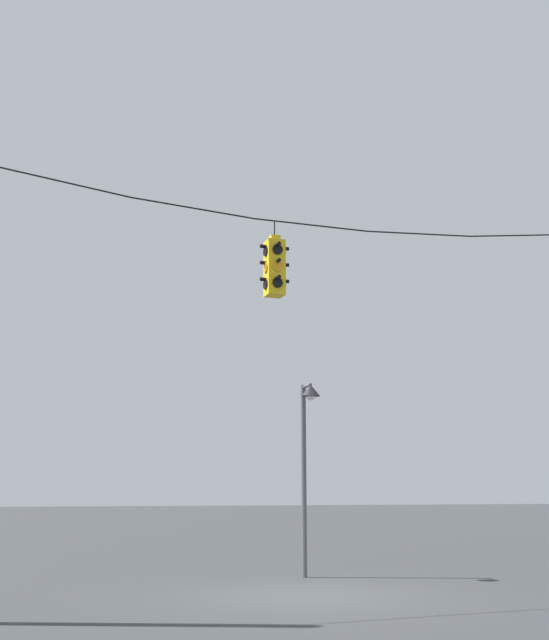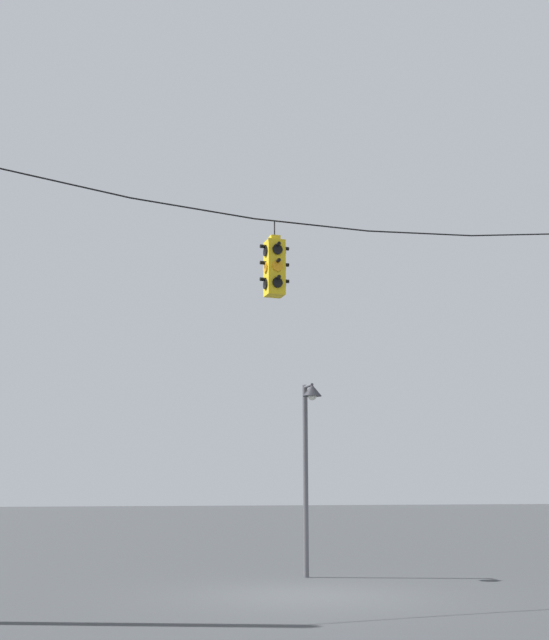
% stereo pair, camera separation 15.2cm
% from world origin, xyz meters
% --- Properties ---
extents(ground_plane, '(200.00, 200.00, 0.00)m').
position_xyz_m(ground_plane, '(0.00, 0.00, 0.00)').
color(ground_plane, '#383A3D').
extents(span_wire, '(16.72, 0.03, 0.90)m').
position_xyz_m(span_wire, '(-0.00, -0.39, 7.31)').
color(span_wire, black).
extents(traffic_light_over_intersection, '(0.58, 0.58, 1.49)m').
position_xyz_m(traffic_light_over_intersection, '(-0.79, -0.39, 6.08)').
color(traffic_light_over_intersection, yellow).
extents(street_lamp, '(0.44, 0.76, 4.32)m').
position_xyz_m(street_lamp, '(1.08, 2.84, 3.13)').
color(street_lamp, '#515156').
rests_on(street_lamp, ground_plane).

